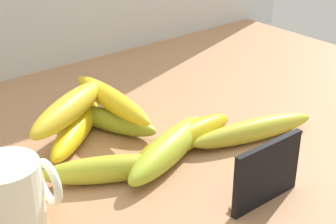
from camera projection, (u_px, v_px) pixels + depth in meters
The scene contains 11 objects.
counter_top at pixel (184, 142), 81.04cm from camera, with size 110.00×76.00×3.00cm, color #AE7A53.
chalkboard_sign at pixel (266, 175), 62.83cm from camera, with size 11.00×1.80×8.40cm.
coffee_mug at pixel (11, 197), 57.88cm from camera, with size 9.42×7.92×8.79cm.
banana_0 at pixel (186, 137), 75.29cm from camera, with size 18.54×3.94×3.94cm, color gold.
banana_1 at pixel (108, 169), 67.73cm from camera, with size 17.69×3.68×3.68cm, color gold.
banana_2 at pixel (254, 130), 77.75cm from camera, with size 20.92×3.44×3.44cm, color gold.
banana_3 at pixel (112, 121), 80.43cm from camera, with size 15.85×3.52×3.52cm, color #9DB12E.
banana_4 at pixel (169, 148), 71.97cm from camera, with size 20.24×4.35×4.35cm, color #AEC22E.
banana_5 at pixel (76, 129), 77.59cm from camera, with size 18.62×3.74×3.74cm, color yellow.
banana_6 at pixel (111, 99), 79.47cm from camera, with size 20.84×3.36×3.36cm, color yellow.
banana_7 at pixel (70, 108), 75.45cm from camera, with size 19.49×4.01×4.01cm, color gold.
Camera 1 is at (-46.23, -53.39, 41.59)cm, focal length 55.01 mm.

